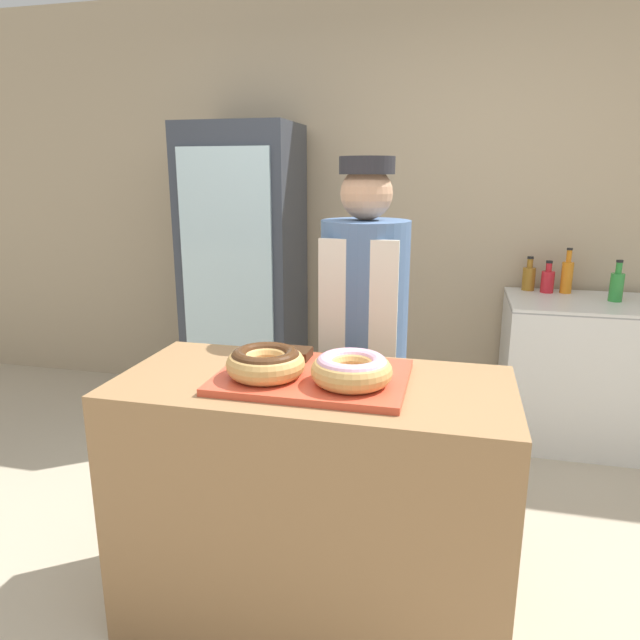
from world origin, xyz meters
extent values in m
plane|color=#B7A88E|center=(0.00, 0.00, 0.00)|extent=(14.00, 14.00, 0.00)
cube|color=tan|center=(0.00, 2.13, 1.35)|extent=(8.00, 0.06, 2.70)
cube|color=#997047|center=(0.00, 0.00, 0.45)|extent=(1.30, 0.61, 0.90)
cube|color=#D84C33|center=(0.00, 0.00, 0.91)|extent=(0.61, 0.44, 0.02)
torus|color=tan|center=(-0.14, -0.06, 0.96)|extent=(0.25, 0.25, 0.08)
torus|color=#472814|center=(-0.14, -0.06, 0.99)|extent=(0.22, 0.22, 0.05)
torus|color=tan|center=(0.14, -0.06, 0.96)|extent=(0.25, 0.25, 0.08)
torus|color=#EFADC6|center=(0.14, -0.06, 0.99)|extent=(0.22, 0.22, 0.05)
cube|color=#382111|center=(-0.10, 0.14, 0.94)|extent=(0.10, 0.10, 0.03)
cube|color=#382111|center=(0.10, 0.14, 0.94)|extent=(0.10, 0.10, 0.03)
cylinder|color=#4C4C51|center=(0.07, 0.61, 0.39)|extent=(0.26, 0.26, 0.78)
cylinder|color=#4C6B99|center=(0.07, 0.61, 1.08)|extent=(0.37, 0.37, 0.59)
cube|color=silver|center=(0.07, 0.44, 0.70)|extent=(0.31, 0.02, 1.24)
sphere|color=tan|center=(0.07, 0.61, 1.48)|extent=(0.21, 0.21, 0.21)
cylinder|color=#232328|center=(0.07, 0.61, 1.59)|extent=(0.22, 0.22, 0.07)
cube|color=#333842|center=(-0.91, 1.75, 0.93)|extent=(0.70, 0.56, 1.86)
cube|color=silver|center=(-0.91, 1.46, 0.97)|extent=(0.57, 0.02, 1.49)
cube|color=silver|center=(1.18, 1.75, 0.43)|extent=(0.87, 0.65, 0.85)
cube|color=gray|center=(1.18, 1.75, 0.83)|extent=(0.87, 0.65, 0.01)
cylinder|color=#99661E|center=(0.88, 1.99, 0.92)|extent=(0.08, 0.08, 0.14)
cylinder|color=#99661E|center=(0.88, 1.99, 1.02)|extent=(0.03, 0.03, 0.05)
cylinder|color=black|center=(0.88, 1.99, 1.06)|extent=(0.04, 0.04, 0.01)
cylinder|color=orange|center=(1.09, 1.95, 0.95)|extent=(0.07, 0.07, 0.19)
cylinder|color=orange|center=(1.09, 1.95, 1.08)|extent=(0.03, 0.03, 0.07)
cylinder|color=black|center=(1.09, 1.95, 1.12)|extent=(0.03, 0.03, 0.01)
cylinder|color=#2D8C38|center=(1.32, 1.77, 0.93)|extent=(0.07, 0.07, 0.16)
cylinder|color=#2D8C38|center=(1.32, 1.77, 1.04)|extent=(0.03, 0.03, 0.06)
cylinder|color=black|center=(1.32, 1.77, 1.08)|extent=(0.04, 0.04, 0.01)
cylinder|color=red|center=(0.98, 1.94, 0.92)|extent=(0.08, 0.08, 0.13)
cylinder|color=red|center=(0.98, 1.94, 1.01)|extent=(0.03, 0.03, 0.05)
cylinder|color=black|center=(0.98, 1.94, 1.04)|extent=(0.04, 0.04, 0.01)
camera|label=1|loc=(0.44, -1.71, 1.56)|focal=32.00mm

